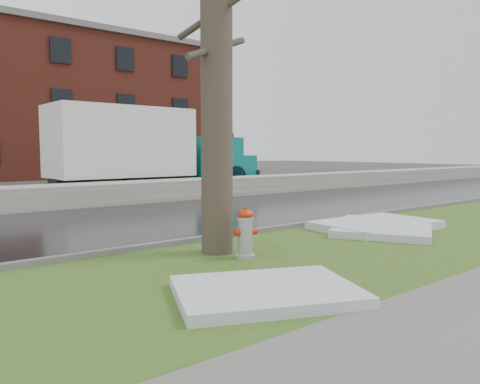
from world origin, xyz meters
TOP-DOWN VIEW (x-y plane):
  - ground at (0.00, 0.00)m, footprint 120.00×120.00m
  - verge at (0.00, -1.25)m, footprint 60.00×4.50m
  - road at (0.00, 4.50)m, footprint 60.00×7.00m
  - parking_lot at (0.00, 13.00)m, footprint 60.00×9.00m
  - curb at (0.00, 1.00)m, footprint 60.00×0.15m
  - snowbank at (0.00, 8.70)m, footprint 60.00×1.60m
  - brick_building at (2.00, 30.00)m, footprint 26.00×12.00m
  - bg_tree_right at (16.00, 24.00)m, footprint 1.40×1.62m
  - fire_hydrant at (-1.00, -0.69)m, footprint 0.43×0.39m
  - tree at (-1.11, -0.05)m, footprint 1.43×1.68m
  - box_truck at (3.61, 11.56)m, footprint 10.95×2.72m
  - snow_patch_near at (3.10, -0.63)m, footprint 3.25×3.01m
  - snow_patch_far at (-2.15, -2.50)m, footprint 2.66×2.36m
  - snow_patch_side at (3.27, -0.31)m, footprint 2.92×1.99m

SIDE VIEW (x-z plane):
  - ground at x=0.00m, z-range 0.00..0.00m
  - road at x=0.00m, z-range 0.00..0.03m
  - parking_lot at x=0.00m, z-range 0.00..0.03m
  - verge at x=0.00m, z-range 0.00..0.04m
  - curb at x=0.00m, z-range 0.00..0.14m
  - snow_patch_far at x=-2.15m, z-range 0.04..0.18m
  - snow_patch_near at x=3.10m, z-range 0.04..0.20m
  - snow_patch_side at x=3.27m, z-range 0.04..0.22m
  - snowbank at x=0.00m, z-range 0.00..0.75m
  - fire_hydrant at x=-1.00m, z-range 0.07..0.93m
  - box_truck at x=3.61m, z-range 0.10..3.75m
  - bg_tree_right at x=16.00m, z-range 0.08..6.58m
  - tree at x=-1.11m, z-range 0.06..7.00m
  - brick_building at x=2.00m, z-range 0.00..10.00m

